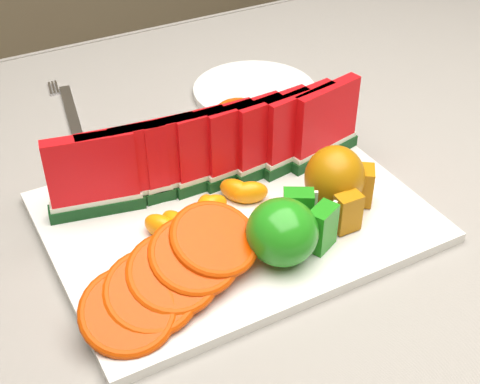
{
  "coord_description": "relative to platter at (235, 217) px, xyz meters",
  "views": [
    {
      "loc": [
        -0.31,
        -0.53,
        1.23
      ],
      "look_at": [
        -0.04,
        -0.04,
        0.81
      ],
      "focal_mm": 50.0,
      "sensor_mm": 36.0,
      "label": 1
    }
  ],
  "objects": [
    {
      "name": "tangerine_segments",
      "position": [
        -0.03,
        0.01,
        0.02
      ],
      "size": [
        0.15,
        0.07,
        0.03
      ],
      "color": "#ED5C0F",
      "rests_on": "platter"
    },
    {
      "name": "orange_fan_front",
      "position": [
        -0.11,
        -0.08,
        0.03
      ],
      "size": [
        0.21,
        0.14,
        0.06
      ],
      "color": "#F96F00",
      "rests_on": "platter"
    },
    {
      "name": "table",
      "position": [
        0.03,
        0.02,
        -0.11
      ],
      "size": [
        1.4,
        0.9,
        0.75
      ],
      "color": "#4D2E1C",
      "rests_on": "ground"
    },
    {
      "name": "apple_cluster",
      "position": [
        0.01,
        -0.08,
        0.04
      ],
      "size": [
        0.1,
        0.08,
        0.07
      ],
      "color": "#1A8210",
      "rests_on": "platter"
    },
    {
      "name": "platter",
      "position": [
        0.0,
        0.0,
        0.0
      ],
      "size": [
        0.4,
        0.3,
        0.01
      ],
      "color": "silver",
      "rests_on": "tablecloth"
    },
    {
      "name": "side_plate",
      "position": [
        0.17,
        0.24,
        -0.0
      ],
      "size": [
        0.2,
        0.2,
        0.01
      ],
      "color": "silver",
      "rests_on": "tablecloth"
    },
    {
      "name": "orange_fan_back",
      "position": [
        -0.01,
        0.13,
        0.03
      ],
      "size": [
        0.29,
        0.11,
        0.04
      ],
      "color": "#F96F00",
      "rests_on": "platter"
    },
    {
      "name": "pear_cluster",
      "position": [
        0.1,
        -0.05,
        0.04
      ],
      "size": [
        0.09,
        0.09,
        0.07
      ],
      "color": "#995B06",
      "rests_on": "platter"
    },
    {
      "name": "watermelon_row",
      "position": [
        0.01,
        0.06,
        0.05
      ],
      "size": [
        0.39,
        0.07,
        0.1
      ],
      "color": "#133F0D",
      "rests_on": "platter"
    },
    {
      "name": "fork",
      "position": [
        -0.09,
        0.32,
        -0.0
      ],
      "size": [
        0.04,
        0.19,
        0.0
      ],
      "color": "silver",
      "rests_on": "tablecloth"
    },
    {
      "name": "tablecloth",
      "position": [
        0.03,
        0.02,
        -0.05
      ],
      "size": [
        1.53,
        1.03,
        0.2
      ],
      "color": "gray",
      "rests_on": "table"
    }
  ]
}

